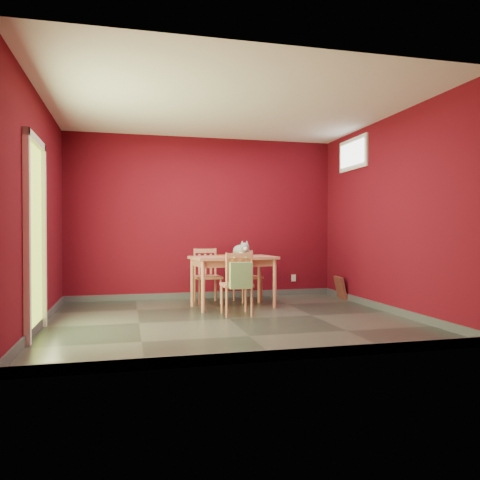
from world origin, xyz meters
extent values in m
plane|color=#2D342D|center=(0.00, 0.00, 0.00)|extent=(4.50, 4.50, 0.00)
plane|color=#530813|center=(0.00, 2.00, 1.35)|extent=(4.50, 0.00, 4.50)
plane|color=#530813|center=(0.00, -2.00, 1.35)|extent=(4.50, 0.00, 4.50)
plane|color=#530813|center=(-2.25, 0.00, 1.35)|extent=(0.00, 4.00, 4.00)
plane|color=#530813|center=(2.25, 0.00, 1.35)|extent=(0.00, 4.00, 4.00)
plane|color=white|center=(0.00, 0.00, 2.70)|extent=(4.50, 4.50, 0.00)
cube|color=#3F4244|center=(0.00, 1.99, 0.05)|extent=(4.50, 0.02, 0.10)
cube|color=#3F4244|center=(0.00, -1.99, 0.05)|extent=(4.50, 0.02, 0.10)
cube|color=#3F4244|center=(-2.24, 0.00, 0.05)|extent=(0.03, 4.00, 0.10)
cube|color=#3F4244|center=(2.24, 0.00, 0.05)|extent=(0.03, 4.00, 0.10)
cube|color=#B7D838|center=(-2.24, -0.40, 1.02)|extent=(0.02, 0.85, 2.05)
cube|color=white|center=(-2.21, -0.86, 1.06)|extent=(0.06, 0.08, 2.13)
cube|color=white|center=(-2.21, 0.06, 1.06)|extent=(0.06, 0.08, 2.13)
cube|color=white|center=(-2.21, -0.40, 2.09)|extent=(0.06, 1.01, 0.08)
cube|color=white|center=(2.23, 1.00, 2.35)|extent=(0.03, 0.90, 0.50)
cube|color=white|center=(2.21, 1.00, 2.35)|extent=(0.02, 0.76, 0.36)
cube|color=silver|center=(1.60, 1.99, 0.30)|extent=(0.08, 0.02, 0.12)
cube|color=#BD7258|center=(0.26, 0.92, 0.73)|extent=(1.28, 0.84, 0.04)
cube|color=#BD7258|center=(0.26, 0.92, 0.66)|extent=(1.14, 0.71, 0.10)
cylinder|color=#BD7258|center=(-0.25, 0.57, 0.36)|extent=(0.06, 0.06, 0.71)
cylinder|color=#BD7258|center=(-0.31, 1.14, 0.36)|extent=(0.06, 0.06, 0.71)
cylinder|color=#BD7258|center=(0.83, 0.69, 0.36)|extent=(0.06, 0.06, 0.71)
cylinder|color=#BD7258|center=(0.76, 1.27, 0.36)|extent=(0.06, 0.06, 0.71)
cube|color=#955026|center=(0.26, 0.92, 0.76)|extent=(0.42, 0.74, 0.01)
cube|color=#955026|center=(0.26, 0.56, 0.58)|extent=(0.34, 0.05, 0.35)
cube|color=#BD7258|center=(-0.04, 1.41, 0.41)|extent=(0.42, 0.42, 0.04)
cylinder|color=#BD7258|center=(-0.20, 1.23, 0.19)|extent=(0.03, 0.03, 0.39)
cylinder|color=#BD7258|center=(-0.22, 1.56, 0.19)|extent=(0.03, 0.03, 0.39)
cylinder|color=#BD7258|center=(0.14, 1.25, 0.19)|extent=(0.03, 0.03, 0.39)
cylinder|color=#BD7258|center=(0.12, 1.59, 0.19)|extent=(0.03, 0.03, 0.39)
cylinder|color=#BD7258|center=(-0.22, 1.56, 0.64)|extent=(0.03, 0.03, 0.42)
cylinder|color=#BD7258|center=(0.12, 1.59, 0.64)|extent=(0.03, 0.03, 0.42)
cube|color=#BD7258|center=(-0.05, 1.58, 0.81)|extent=(0.36, 0.06, 0.07)
cube|color=#BD7258|center=(-0.14, 1.57, 0.60)|extent=(0.03, 0.02, 0.33)
cube|color=#BD7258|center=(-0.05, 1.58, 0.60)|extent=(0.03, 0.02, 0.33)
cube|color=#BD7258|center=(0.05, 1.58, 0.60)|extent=(0.03, 0.02, 0.33)
cube|color=#BD7258|center=(0.61, 1.43, 0.39)|extent=(0.45, 0.45, 0.04)
cylinder|color=#BD7258|center=(0.49, 1.24, 0.18)|extent=(0.03, 0.03, 0.37)
cylinder|color=#BD7258|center=(0.42, 1.56, 0.18)|extent=(0.03, 0.03, 0.37)
cylinder|color=#BD7258|center=(0.81, 1.31, 0.18)|extent=(0.03, 0.03, 0.37)
cylinder|color=#BD7258|center=(0.74, 1.63, 0.18)|extent=(0.03, 0.03, 0.37)
cylinder|color=#BD7258|center=(0.42, 1.56, 0.61)|extent=(0.03, 0.03, 0.41)
cylinder|color=#BD7258|center=(0.74, 1.63, 0.61)|extent=(0.03, 0.03, 0.41)
cube|color=#BD7258|center=(0.58, 1.59, 0.78)|extent=(0.34, 0.10, 0.06)
cube|color=#BD7258|center=(0.49, 1.57, 0.57)|extent=(0.03, 0.02, 0.32)
cube|color=#BD7258|center=(0.58, 1.59, 0.57)|extent=(0.03, 0.02, 0.32)
cube|color=#BD7258|center=(0.67, 1.61, 0.57)|extent=(0.03, 0.02, 0.32)
cube|color=#BD7258|center=(0.16, 0.29, 0.40)|extent=(0.40, 0.40, 0.04)
cylinder|color=#BD7258|center=(0.33, 0.45, 0.19)|extent=(0.03, 0.03, 0.38)
cylinder|color=#BD7258|center=(0.33, 0.12, 0.19)|extent=(0.03, 0.03, 0.38)
cylinder|color=#BD7258|center=(0.00, 0.46, 0.19)|extent=(0.03, 0.03, 0.38)
cylinder|color=#BD7258|center=(-0.01, 0.12, 0.19)|extent=(0.03, 0.03, 0.38)
cylinder|color=#BD7258|center=(0.33, 0.12, 0.63)|extent=(0.03, 0.03, 0.42)
cylinder|color=#BD7258|center=(-0.01, 0.12, 0.63)|extent=(0.03, 0.03, 0.42)
cube|color=#BD7258|center=(0.16, 0.12, 0.80)|extent=(0.35, 0.04, 0.07)
cube|color=#BD7258|center=(0.26, 0.12, 0.59)|extent=(0.03, 0.02, 0.33)
cube|color=#BD7258|center=(0.16, 0.12, 0.59)|extent=(0.03, 0.02, 0.33)
cube|color=#BD7258|center=(0.07, 0.12, 0.59)|extent=(0.03, 0.02, 0.33)
cube|color=#759D64|center=(0.16, 0.04, 0.55)|extent=(0.29, 0.09, 0.34)
cylinder|color=#759D64|center=(0.08, 0.10, 0.78)|extent=(0.01, 0.14, 0.01)
cylinder|color=#759D64|center=(0.24, 0.10, 0.78)|extent=(0.01, 0.14, 0.01)
cube|color=brown|center=(2.19, 1.35, 0.19)|extent=(0.16, 0.38, 0.37)
cube|color=black|center=(2.19, 1.35, 0.19)|extent=(0.11, 0.27, 0.26)
camera|label=1|loc=(-1.27, -5.79, 1.10)|focal=35.00mm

